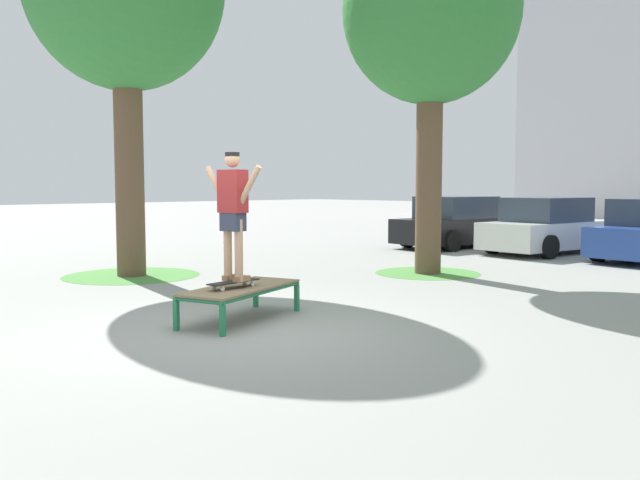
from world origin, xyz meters
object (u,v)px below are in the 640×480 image
object	(u,v)px
skateboard	(234,282)
skater	(233,207)
tree_mid_back	(431,14)
skate_box	(241,290)
car_black	(458,224)
car_white	(548,228)

from	to	relation	value
skateboard	skater	world-z (taller)	skater
tree_mid_back	skater	bearing A→B (deg)	-78.68
skater	skateboard	bearing A→B (deg)	-82.02
skate_box	tree_mid_back	world-z (taller)	tree_mid_back
skateboard	skater	distance (m)	0.99
skater	tree_mid_back	bearing A→B (deg)	101.32
car_black	car_white	distance (m)	2.76
skate_box	car_white	bearing A→B (deg)	96.61
skater	car_white	xyz separation A→B (m)	(-1.38, 11.64, -0.84)
skate_box	car_white	distance (m)	11.56
tree_mid_back	car_black	world-z (taller)	tree_mid_back
skateboard	tree_mid_back	world-z (taller)	tree_mid_back
skateboard	car_white	world-z (taller)	car_white
skateboard	tree_mid_back	bearing A→B (deg)	101.32
car_black	skater	bearing A→B (deg)	-70.20
skate_box	car_black	bearing A→B (deg)	109.82
skate_box	skateboard	world-z (taller)	skateboard
tree_mid_back	car_black	size ratio (longest dim) A/B	1.65
skate_box	skater	xyz separation A→B (m)	(0.05, -0.16, 1.12)
car_black	car_white	bearing A→B (deg)	3.02
skate_box	skateboard	size ratio (longest dim) A/B	2.49
skater	car_white	bearing A→B (deg)	96.78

